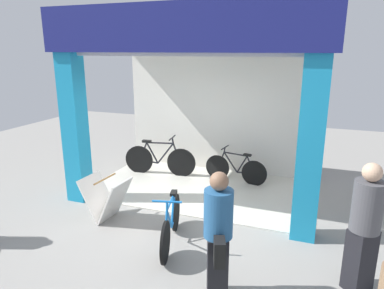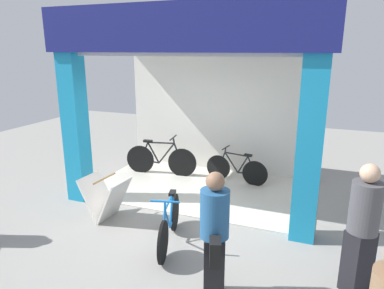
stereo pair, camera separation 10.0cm
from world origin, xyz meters
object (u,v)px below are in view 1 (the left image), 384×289
object	(u,v)px
bicycle_inside_1	(236,169)
pedestrian_1	(218,235)
bicycle_inside_0	(160,160)
sandwich_board_sign	(106,199)
bicycle_parked_0	(171,224)
pedestrian_0	(364,227)

from	to	relation	value
bicycle_inside_1	pedestrian_1	size ratio (longest dim) A/B	0.91
bicycle_inside_0	sandwich_board_sign	bearing A→B (deg)	-87.68
pedestrian_1	bicycle_parked_0	bearing A→B (deg)	138.54
bicycle_inside_0	bicycle_parked_0	world-z (taller)	bicycle_inside_0
bicycle_inside_0	pedestrian_1	distance (m)	4.37
pedestrian_0	pedestrian_1	distance (m)	1.75
sandwich_board_sign	pedestrian_0	distance (m)	4.02
bicycle_inside_0	bicycle_parked_0	xyz separation A→B (m)	(1.48, -2.72, -0.04)
bicycle_inside_0	bicycle_inside_1	world-z (taller)	bicycle_inside_0
pedestrian_0	pedestrian_1	bearing A→B (deg)	-155.67
bicycle_inside_0	bicycle_inside_1	xyz separation A→B (m)	(1.80, 0.15, -0.06)
pedestrian_1	pedestrian_0	bearing A→B (deg)	24.33
pedestrian_1	bicycle_inside_0	bearing A→B (deg)	124.49
bicycle_inside_1	sandwich_board_sign	bearing A→B (deg)	-124.21
bicycle_inside_0	bicycle_parked_0	distance (m)	3.09
sandwich_board_sign	bicycle_inside_0	bearing A→B (deg)	92.32
sandwich_board_sign	pedestrian_1	world-z (taller)	pedestrian_1
pedestrian_0	bicycle_parked_0	bearing A→B (deg)	176.80
pedestrian_0	bicycle_inside_0	bearing A→B (deg)	144.83
bicycle_inside_0	sandwich_board_sign	distance (m)	2.35
bicycle_inside_0	sandwich_board_sign	world-z (taller)	bicycle_inside_0
sandwich_board_sign	pedestrian_1	distance (m)	2.70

